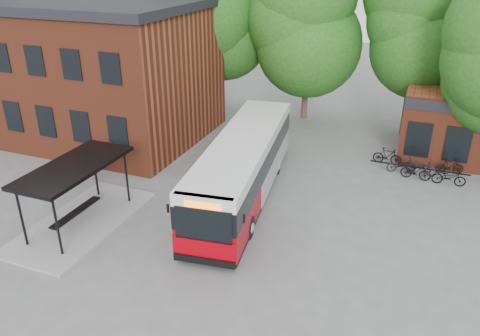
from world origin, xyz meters
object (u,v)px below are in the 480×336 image
at_px(bicycle_1, 387,156).
at_px(bicycle_3, 416,171).
at_px(city_bus, 243,168).
at_px(bicycle_6, 449,177).
at_px(bicycle_4, 420,166).
at_px(bicycle_2, 402,165).
at_px(bus_shelter, 78,195).
at_px(bicycle_5, 450,166).

bearing_deg(bicycle_1, bicycle_3, -131.16).
height_order(city_bus, bicycle_6, city_bus).
xyz_separation_m(bicycle_1, bicycle_4, (1.82, -0.68, -0.04)).
bearing_deg(city_bus, bicycle_2, 32.44).
distance_m(bicycle_1, bicycle_6, 3.62).
xyz_separation_m(bicycle_2, bicycle_3, (0.77, -0.68, 0.05)).
height_order(city_bus, bicycle_4, city_bus).
relative_size(bicycle_1, bicycle_2, 0.99).
distance_m(bus_shelter, bicycle_1, 16.81).
bearing_deg(bicycle_1, city_bus, 139.16).
xyz_separation_m(bus_shelter, bicycle_5, (15.31, 11.59, -1.00)).
height_order(bicycle_1, bicycle_5, bicycle_1).
relative_size(bicycle_4, bicycle_6, 1.01).
xyz_separation_m(bicycle_1, bicycle_3, (1.62, -1.52, -0.01)).
relative_size(bicycle_2, bicycle_4, 0.96).
bearing_deg(bus_shelter, bicycle_5, 37.12).
xyz_separation_m(bicycle_2, bicycle_5, (2.45, 0.71, 0.03)).
bearing_deg(bicycle_3, bicycle_4, -8.71).
height_order(bus_shelter, bicycle_6, bus_shelter).
bearing_deg(bicycle_3, city_bus, 128.11).
height_order(bicycle_2, bicycle_6, bicycle_6).
bearing_deg(bicycle_4, bicycle_3, -178.79).
bearing_deg(bicycle_6, bicycle_1, 62.39).
xyz_separation_m(bicycle_4, bicycle_5, (1.48, 0.55, 0.01)).
bearing_deg(bicycle_6, bicycle_4, 56.46).
distance_m(bicycle_1, bicycle_3, 2.22).
distance_m(bicycle_3, bicycle_6, 1.64).
bearing_deg(bicycle_5, bicycle_2, 89.34).
relative_size(bus_shelter, bicycle_1, 4.38).
bearing_deg(bus_shelter, bicycle_2, 40.22).
xyz_separation_m(city_bus, bicycle_5, (9.53, 6.57, -1.11)).
height_order(city_bus, bicycle_5, city_bus).
distance_m(bus_shelter, bicycle_2, 16.88).
bearing_deg(bicycle_6, bicycle_2, 71.26).
distance_m(bicycle_4, bicycle_5, 1.58).
relative_size(city_bus, bicycle_1, 7.67).
relative_size(bicycle_2, bicycle_6, 0.97).
relative_size(bicycle_3, bicycle_5, 1.05).
relative_size(bicycle_5, bicycle_6, 0.90).
height_order(bicycle_3, bicycle_5, bicycle_3).
xyz_separation_m(bus_shelter, bicycle_4, (13.83, 11.04, -1.01)).
distance_m(bus_shelter, city_bus, 7.66).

